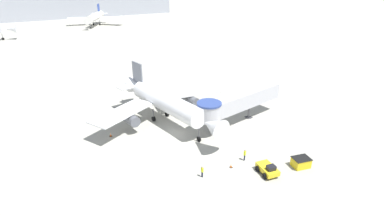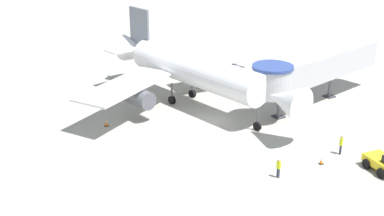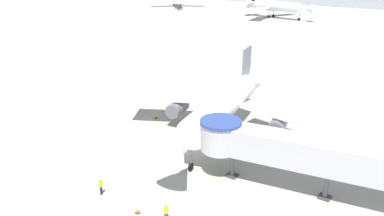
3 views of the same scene
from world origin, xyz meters
TOP-DOWN VIEW (x-y plane):
  - ground_plane at (0.00, 0.00)m, footprint 800.00×800.00m
  - main_airplane at (0.47, 4.88)m, footprint 27.10×26.51m
  - jet_bridge at (10.89, -2.13)m, footprint 19.18×6.19m
  - traffic_cone_port_wing at (-9.85, 4.38)m, footprint 0.44×0.44m
  - traffic_cone_starboard_wing at (11.24, 4.56)m, footprint 0.41×0.41m
  - traffic_cone_near_nose at (2.34, -12.81)m, footprint 0.37×0.37m
  - ground_crew_marshaller at (5.11, -12.34)m, footprint 0.40×0.31m
  - ground_crew_wing_walker at (-2.31, -12.63)m, footprint 0.23×0.35m
  - background_jet_black_tail at (-36.00, 108.41)m, footprint 29.36×29.15m

SIDE VIEW (x-z plane):
  - ground_plane at x=0.00m, z-range 0.00..0.00m
  - traffic_cone_near_nose at x=2.34m, z-range -0.02..0.60m
  - traffic_cone_starboard_wing at x=11.24m, z-range -0.02..0.67m
  - traffic_cone_port_wing at x=-9.85m, z-range -0.02..0.70m
  - ground_crew_wing_walker at x=-2.31m, z-range 0.13..1.81m
  - ground_crew_marshaller at x=5.11m, z-range 0.14..1.95m
  - main_airplane at x=0.47m, z-range -0.70..8.55m
  - jet_bridge at x=10.89m, z-range 1.24..7.08m
  - background_jet_black_tail at x=-36.00m, z-range -0.63..9.77m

